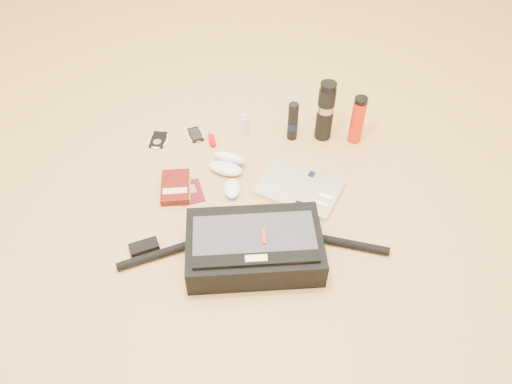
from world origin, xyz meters
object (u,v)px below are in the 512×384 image
messenger_bag (254,247)px  book (176,187)px  thermos_red (357,120)px  thermos_black (325,111)px  laptop (299,188)px

messenger_bag → book: 0.48m
thermos_red → thermos_black: bearing=172.4°
laptop → thermos_black: size_ratio=1.35×
book → thermos_black: 0.75m
messenger_bag → thermos_red: (0.44, 0.68, 0.05)m
book → thermos_red: 0.86m
messenger_bag → laptop: (0.18, 0.35, -0.05)m
thermos_black → laptop: bearing=-108.1°
laptop → thermos_red: size_ratio=1.68×
laptop → thermos_black: thermos_black is taller
book → thermos_black: size_ratio=0.66×
thermos_red → laptop: bearing=-128.3°
messenger_bag → thermos_red: 0.82m
messenger_bag → laptop: 0.40m
laptop → book: size_ratio=2.03×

